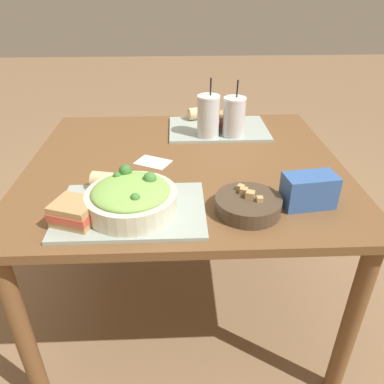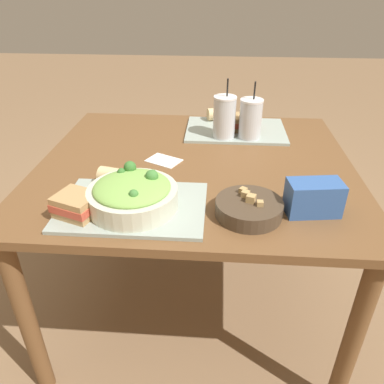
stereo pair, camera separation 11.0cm
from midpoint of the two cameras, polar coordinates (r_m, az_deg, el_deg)
name	(u,v)px [view 1 (the left image)]	position (r m, az deg, el deg)	size (l,w,h in m)	color
ground_plane	(186,299)	(1.88, -2.61, -16.01)	(12.00, 12.00, 0.00)	#846647
dining_table	(185,183)	(1.48, -3.19, 1.32)	(1.19, 1.07, 0.74)	brown
tray_near	(132,210)	(1.16, -11.88, -2.83)	(0.45, 0.31, 0.01)	#99A89E
tray_far	(218,129)	(1.75, 2.18, 9.58)	(0.45, 0.31, 0.01)	#99A89E
salad_bowl	(132,197)	(1.12, -11.98, -0.89)	(0.27, 0.27, 0.11)	beige
soup_bowl	(248,204)	(1.13, 5.82, -1.92)	(0.20, 0.20, 0.07)	#473828
sandwich_near	(75,212)	(1.13, -20.14, -2.97)	(0.15, 0.14, 0.06)	tan
baguette_near	(115,182)	(1.25, -14.10, 1.48)	(0.16, 0.09, 0.06)	#DBBC84
sandwich_far	(225,121)	(1.74, 3.20, 10.78)	(0.12, 0.12, 0.06)	tan
baguette_far	(201,113)	(1.84, -0.37, 11.92)	(0.13, 0.09, 0.06)	#DBBC84
drink_cup_dark	(208,117)	(1.62, 0.53, 11.26)	(0.10, 0.10, 0.25)	silver
drink_cup_red	(234,118)	(1.63, 4.46, 11.13)	(0.10, 0.10, 0.24)	silver
chip_bag	(309,191)	(1.18, 14.90, 0.14)	(0.17, 0.11, 0.10)	#335BA3
napkin_folded	(153,163)	(1.44, -8.16, 4.38)	(0.15, 0.14, 0.00)	white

